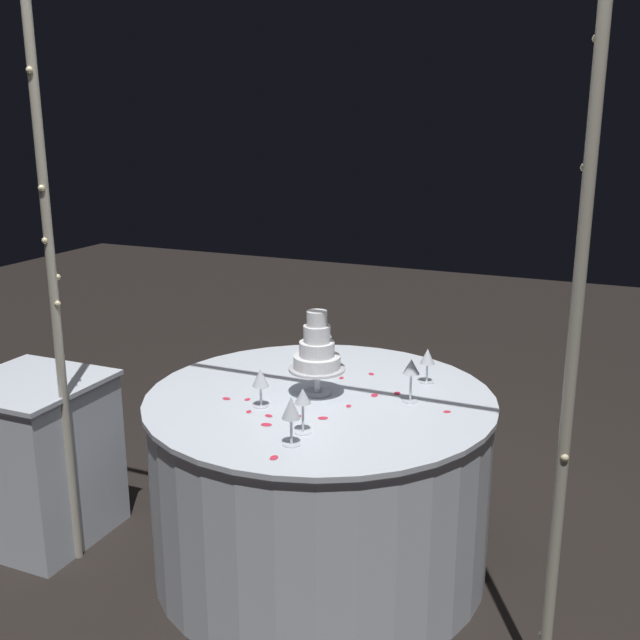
% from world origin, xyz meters
% --- Properties ---
extents(ground_plane, '(12.00, 12.00, 0.00)m').
position_xyz_m(ground_plane, '(0.00, 0.00, 0.00)').
color(ground_plane, black).
extents(decorative_arch, '(1.91, 0.06, 2.25)m').
position_xyz_m(decorative_arch, '(-0.00, 0.37, 1.45)').
color(decorative_arch, '#B7B29E').
rests_on(decorative_arch, ground).
extents(main_table, '(1.36, 1.36, 0.72)m').
position_xyz_m(main_table, '(0.00, 0.00, 0.36)').
color(main_table, silver).
rests_on(main_table, ground).
extents(side_table, '(0.55, 0.55, 0.71)m').
position_xyz_m(side_table, '(1.20, 0.28, 0.35)').
color(side_table, silver).
rests_on(side_table, ground).
extents(tiered_cake, '(0.22, 0.22, 0.33)m').
position_xyz_m(tiered_cake, '(0.02, -0.02, 0.89)').
color(tiered_cake, silver).
rests_on(tiered_cake, main_table).
extents(wine_glass_0, '(0.06, 0.06, 0.15)m').
position_xyz_m(wine_glass_0, '(0.16, 0.18, 0.83)').
color(wine_glass_0, silver).
rests_on(wine_glass_0, main_table).
extents(wine_glass_1, '(0.06, 0.06, 0.17)m').
position_xyz_m(wine_glass_1, '(-0.34, -0.08, 0.86)').
color(wine_glass_1, silver).
rests_on(wine_glass_1, main_table).
extents(wine_glass_2, '(0.06, 0.06, 0.16)m').
position_xyz_m(wine_glass_2, '(-0.08, 0.34, 0.84)').
color(wine_glass_2, silver).
rests_on(wine_glass_2, main_table).
extents(wine_glass_3, '(0.06, 0.06, 0.17)m').
position_xyz_m(wine_glass_3, '(0.16, -0.44, 0.85)').
color(wine_glass_3, silver).
rests_on(wine_glass_3, main_table).
extents(wine_glass_4, '(0.06, 0.06, 0.17)m').
position_xyz_m(wine_glass_4, '(-0.09, 0.44, 0.85)').
color(wine_glass_4, silver).
rests_on(wine_glass_4, main_table).
extents(wine_glass_5, '(0.06, 0.06, 0.14)m').
position_xyz_m(wine_glass_5, '(-0.33, -0.32, 0.83)').
color(wine_glass_5, silver).
rests_on(wine_glass_5, main_table).
extents(rose_petal_0, '(0.04, 0.03, 0.00)m').
position_xyz_m(rose_petal_0, '(0.06, 0.33, 0.73)').
color(rose_petal_0, '#E02D47').
rests_on(rose_petal_0, main_table).
extents(rose_petal_1, '(0.04, 0.03, 0.00)m').
position_xyz_m(rose_petal_1, '(-0.49, -0.04, 0.73)').
color(rose_petal_1, '#E02D47').
rests_on(rose_petal_1, main_table).
extents(rose_petal_2, '(0.03, 0.04, 0.00)m').
position_xyz_m(rose_petal_2, '(-0.01, 0.22, 0.73)').
color(rose_petal_2, '#E02D47').
rests_on(rose_petal_2, main_table).
extents(rose_petal_3, '(0.04, 0.04, 0.00)m').
position_xyz_m(rose_petal_3, '(-0.10, -0.32, 0.73)').
color(rose_petal_3, '#E02D47').
rests_on(rose_petal_3, main_table).
extents(rose_petal_4, '(0.03, 0.04, 0.00)m').
position_xyz_m(rose_petal_4, '(-0.19, -0.09, 0.73)').
color(rose_petal_4, '#E02D47').
rests_on(rose_petal_4, main_table).
extents(rose_petal_5, '(0.03, 0.04, 0.00)m').
position_xyz_m(rose_petal_5, '(-0.08, 0.56, 0.73)').
color(rose_petal_5, '#E02D47').
rests_on(rose_petal_5, main_table).
extents(rose_petal_6, '(0.03, 0.03, 0.00)m').
position_xyz_m(rose_petal_6, '(-0.14, 0.05, 0.73)').
color(rose_petal_6, '#E02D47').
rests_on(rose_petal_6, main_table).
extents(rose_petal_7, '(0.04, 0.03, 0.00)m').
position_xyz_m(rose_petal_7, '(0.32, 0.17, 0.73)').
color(rose_petal_7, '#E02D47').
rests_on(rose_petal_7, main_table).
extents(rose_petal_8, '(0.03, 0.03, 0.00)m').
position_xyz_m(rose_petal_8, '(0.09, 0.26, 0.73)').
color(rose_petal_8, '#E02D47').
rests_on(rose_petal_8, main_table).
extents(rose_petal_9, '(0.02, 0.03, 0.00)m').
position_xyz_m(rose_petal_9, '(-0.00, -0.22, 0.73)').
color(rose_petal_9, '#E02D47').
rests_on(rose_petal_9, main_table).
extents(rose_petal_10, '(0.02, 0.03, 0.00)m').
position_xyz_m(rose_petal_10, '(0.24, 0.15, 0.73)').
color(rose_petal_10, '#E02D47').
rests_on(rose_petal_10, main_table).
extents(rose_petal_11, '(0.02, 0.03, 0.00)m').
position_xyz_m(rose_petal_11, '(0.17, 0.25, 0.73)').
color(rose_petal_11, '#E02D47').
rests_on(rose_petal_11, main_table).
extents(rose_petal_12, '(0.03, 0.04, 0.00)m').
position_xyz_m(rose_petal_12, '(-0.26, -0.14, 0.73)').
color(rose_petal_12, '#E02D47').
rests_on(rose_petal_12, main_table).
extents(rose_petal_13, '(0.05, 0.04, 0.00)m').
position_xyz_m(rose_petal_13, '(-0.10, 0.20, 0.73)').
color(rose_petal_13, '#E02D47').
rests_on(rose_petal_13, main_table).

